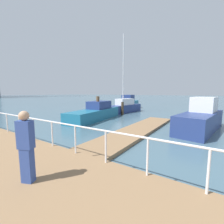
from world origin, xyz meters
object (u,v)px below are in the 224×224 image
(moored_boat_0, at_px, (123,107))
(pedestrian_1, at_px, (26,145))
(moored_boat_1, at_px, (96,113))
(moored_boat_2, at_px, (201,119))
(moored_boat_3, at_px, (129,103))

(moored_boat_0, height_order, pedestrian_1, moored_boat_0)
(moored_boat_1, bearing_deg, moored_boat_2, -86.08)
(moored_boat_1, bearing_deg, moored_boat_0, 1.77)
(moored_boat_1, relative_size, moored_boat_2, 1.20)
(moored_boat_0, xyz_separation_m, moored_boat_1, (-5.97, -0.19, -0.09))
(moored_boat_2, height_order, moored_boat_3, moored_boat_2)
(moored_boat_2, relative_size, pedestrian_1, 3.41)
(moored_boat_3, bearing_deg, pedestrian_1, -159.08)
(moored_boat_1, distance_m, pedestrian_1, 11.45)
(moored_boat_1, distance_m, moored_boat_2, 9.08)
(moored_boat_0, distance_m, moored_boat_2, 10.68)
(pedestrian_1, bearing_deg, moored_boat_3, 20.92)
(moored_boat_0, xyz_separation_m, moored_boat_2, (-5.35, -9.24, 0.09))
(moored_boat_3, bearing_deg, moored_boat_2, -134.14)
(moored_boat_1, relative_size, pedestrian_1, 4.08)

